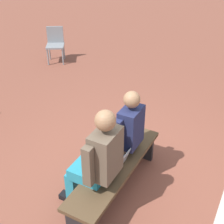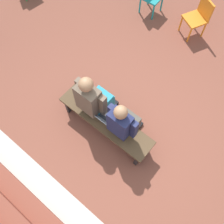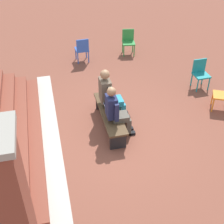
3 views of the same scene
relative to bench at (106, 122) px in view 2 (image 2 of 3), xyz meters
The scene contains 7 objects.
ground_plane 0.42m from the bench, behind, with size 60.00×60.00×0.00m, color brown.
concrete_strip 1.49m from the bench, 90.00° to the left, with size 5.79×0.40×0.01m, color #B7B2A8.
bench is the anchor object (origin of this frame).
person_student 0.49m from the bench, 168.52° to the right, with size 0.53×0.67×1.33m.
person_adult 0.51m from the bench, 12.79° to the right, with size 0.58×0.74×1.41m.
laptop 0.15m from the bench, 49.57° to the left, with size 0.32×0.29×0.21m.
plastic_chair_near_bench_left 3.06m from the bench, 89.47° to the right, with size 0.56×0.56×0.84m.
Camera 2 is at (-1.03, 1.33, 4.50)m, focal length 42.00 mm.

